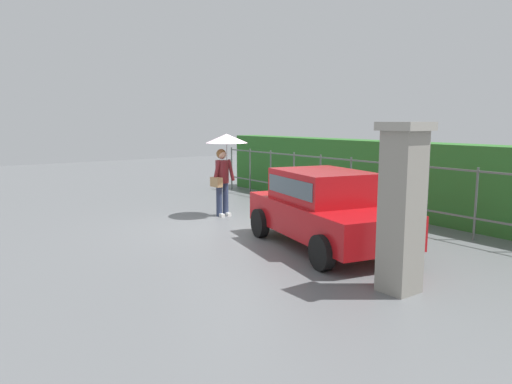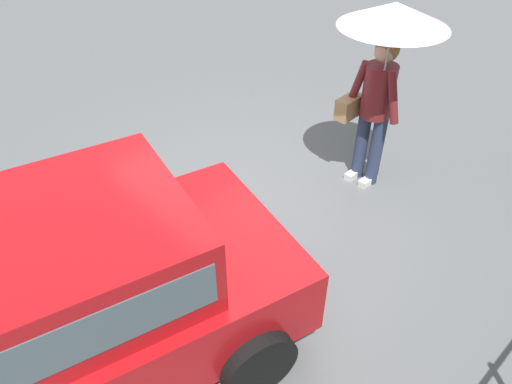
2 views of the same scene
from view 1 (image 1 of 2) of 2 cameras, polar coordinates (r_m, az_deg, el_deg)
ground_plane at (r=11.16m, az=-2.47°, el=-4.10°), size 40.00×40.00×0.00m
car at (r=9.34m, az=8.17°, el=-1.63°), size 3.97×2.48×1.48m
pedestrian at (r=12.16m, az=-3.76°, el=4.62°), size 1.07×1.07×2.11m
gate_pillar at (r=7.01m, az=17.03°, el=-1.67°), size 0.60×0.60×2.42m
fence_section at (r=12.74m, az=11.23°, el=1.08°), size 11.54×0.05×1.50m
hedge_row at (r=13.48m, az=14.17°, el=1.92°), size 12.49×0.90×1.90m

